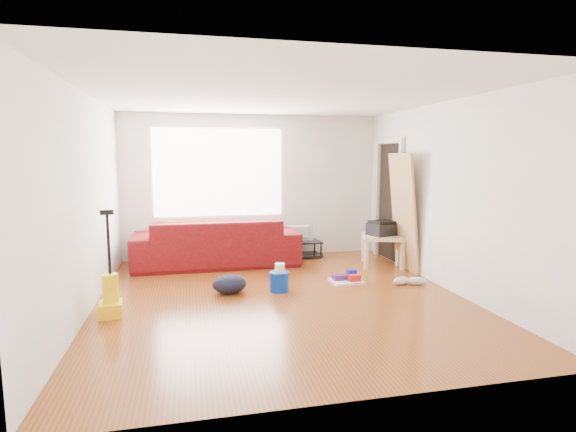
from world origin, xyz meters
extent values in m
cube|color=brown|center=(0.00, 0.00, 0.00)|extent=(4.50, 5.00, 0.01)
cube|color=silver|center=(0.00, 0.00, 2.50)|extent=(4.50, 5.00, 0.01)
cube|color=silver|center=(0.00, 2.50, 1.25)|extent=(4.50, 0.01, 2.50)
cube|color=silver|center=(0.00, -2.50, 1.25)|extent=(4.50, 0.01, 2.50)
cube|color=silver|center=(-2.25, 0.00, 1.25)|extent=(0.01, 5.00, 2.50)
cube|color=silver|center=(2.25, 0.00, 1.25)|extent=(0.01, 5.00, 2.50)
cube|color=white|center=(-0.60, 2.48, 1.50)|extent=(2.20, 0.01, 1.50)
cube|color=silver|center=(2.21, 1.25, 1.00)|extent=(0.06, 0.08, 2.00)
cube|color=silver|center=(2.21, 2.15, 1.00)|extent=(0.06, 0.08, 2.00)
cube|color=silver|center=(2.21, 1.70, 2.04)|extent=(0.06, 0.98, 0.08)
cube|color=black|center=(2.24, 1.70, 1.00)|extent=(0.01, 0.86, 1.98)
imported|color=#3F0D08|center=(-0.69, 1.95, 0.00)|extent=(2.66, 1.04, 0.78)
cube|color=black|center=(0.77, 2.22, 0.03)|extent=(0.77, 0.46, 0.03)
cube|color=black|center=(0.77, 2.22, 0.27)|extent=(0.77, 0.46, 0.03)
cylinder|color=black|center=(0.43, 2.02, 0.14)|extent=(0.03, 0.03, 0.29)
cylinder|color=black|center=(0.42, 2.40, 0.14)|extent=(0.03, 0.03, 0.29)
cylinder|color=black|center=(1.13, 2.04, 0.14)|extent=(0.03, 0.03, 0.29)
cylinder|color=black|center=(1.12, 2.42, 0.14)|extent=(0.03, 0.03, 0.29)
imported|color=black|center=(0.77, 2.22, 0.44)|extent=(0.53, 0.07, 0.31)
cube|color=#CDB091|center=(1.95, 1.30, 0.48)|extent=(0.78, 0.78, 0.06)
cube|color=#CDB091|center=(1.59, 1.11, 0.23)|extent=(0.06, 0.06, 0.45)
cube|color=#CDB091|center=(1.77, 1.65, 0.23)|extent=(0.06, 0.06, 0.45)
cube|color=#CDB091|center=(2.13, 0.94, 0.23)|extent=(0.06, 0.06, 0.45)
cube|color=#CDB091|center=(2.31, 1.48, 0.23)|extent=(0.06, 0.06, 0.45)
cube|color=black|center=(1.95, 1.30, 0.61)|extent=(0.53, 0.46, 0.19)
cube|color=black|center=(1.95, 1.30, 0.72)|extent=(0.48, 0.41, 0.04)
cylinder|color=#0730A1|center=(0.03, 0.28, 0.00)|extent=(0.32, 0.32, 0.26)
cylinder|color=white|center=(0.03, 0.27, 0.19)|extent=(0.13, 0.13, 0.12)
cube|color=white|center=(1.04, 0.48, 0.02)|extent=(0.45, 0.37, 0.04)
cube|color=red|center=(1.13, 0.41, 0.08)|extent=(0.16, 0.11, 0.09)
cube|color=#4C1B60|center=(0.95, 0.52, 0.07)|extent=(0.20, 0.15, 0.07)
cube|color=#17249B|center=(1.15, 0.57, 0.10)|extent=(0.13, 0.11, 0.12)
ellipsoid|color=black|center=(-0.63, 0.32, 0.00)|extent=(0.46, 0.38, 0.24)
ellipsoid|color=silver|center=(1.75, 0.20, 0.06)|extent=(0.30, 0.19, 0.11)
ellipsoid|color=silver|center=(1.95, 0.14, 0.06)|extent=(0.30, 0.20, 0.11)
cube|color=yellow|center=(-2.00, -0.25, 0.08)|extent=(0.27, 0.30, 0.16)
cylinder|color=yellow|center=(-2.00, -0.20, 0.31)|extent=(0.18, 0.18, 0.31)
cylinder|color=black|center=(-2.00, -0.17, 0.80)|extent=(0.03, 0.03, 0.67)
cube|color=black|center=(-2.00, -0.17, 1.16)|extent=(0.14, 0.05, 0.05)
cube|color=#AD8E48|center=(2.13, 0.96, 0.00)|extent=(0.23, 0.73, 1.83)
camera|label=1|loc=(-1.11, -5.39, 1.77)|focal=28.00mm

